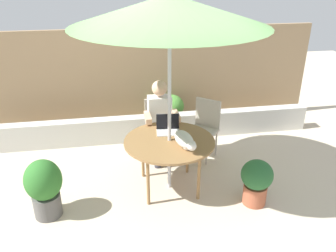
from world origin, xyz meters
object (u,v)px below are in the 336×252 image
Objects in this scene: chair_empty at (205,124)px; patio_umbrella at (170,10)px; person_seated at (160,117)px; potted_plant_near_fence at (172,109)px; chair_occupied at (159,124)px; laptop at (168,127)px; potted_plant_by_chair at (44,186)px; cat at (185,140)px; potted_plant_corner at (256,180)px; patio_table at (169,144)px.

patio_umbrella is at bearing -131.28° from chair_empty.
person_seated is 2.00× the size of potted_plant_near_fence.
chair_occupied is 1.00× the size of chair_empty.
potted_plant_by_chair is (-1.54, -0.57, -0.36)m from laptop.
potted_plant_by_chair is at bearing -168.36° from patio_umbrella.
potted_plant_near_fence is at bearing 105.97° from chair_empty.
cat is (-0.52, -0.96, 0.27)m from chair_empty.
person_seated reaches higher than chair_empty.
laptop is at bearing -102.17° from potted_plant_near_fence.
person_seated is 0.49m from laptop.
cat is 1.10× the size of potted_plant_corner.
potted_plant_by_chair is (-1.51, -1.22, -0.12)m from chair_occupied.
patio_table is at bearing 128.74° from cat.
potted_plant_near_fence is (-0.31, 1.08, -0.17)m from chair_empty.
chair_occupied reaches higher than potted_plant_near_fence.
patio_umbrella is 3.31× the size of potted_plant_by_chair.
potted_plant_near_fence is at bearing 84.03° from cat.
potted_plant_corner is (0.31, -1.28, -0.19)m from chair_empty.
patio_table is 1.29× the size of chair_occupied.
patio_umbrella is at bearing 128.74° from cat.
laptop is 1.30m from potted_plant_corner.
cat reaches higher than potted_plant_near_fence.
potted_plant_near_fence is (0.37, 1.85, -0.30)m from patio_table.
person_seated reaches higher than chair_occupied.
potted_plant_near_fence is at bearing 71.46° from person_seated.
potted_plant_corner is (0.98, -1.26, -0.36)m from person_seated.
person_seated is 3.79× the size of laptop.
cat is 0.89× the size of potted_plant_by_chair.
person_seated is at bearing 99.33° from cat.
patio_umbrella is 3.95× the size of potted_plant_near_fence.
laptop is 0.44× the size of potted_plant_by_chair.
cat is at bearing -95.97° from potted_plant_near_fence.
laptop is 0.47m from cat.
patio_table is 1.56× the size of potted_plant_by_chair.
chair_occupied is 1.73m from potted_plant_corner.
patio_umbrella is 1.74m from person_seated.
patio_table is 1.29× the size of chair_empty.
patio_table reaches higher than potted_plant_corner.
patio_umbrella is at bearing -95.78° from laptop.
cat is 1.00m from potted_plant_corner.
patio_umbrella is at bearing -90.00° from person_seated.
chair_occupied is 1.14m from cat.
chair_occupied is 0.69m from chair_empty.
chair_occupied is 1.44× the size of potted_plant_near_fence.
chair_empty is at bearing -74.03° from potted_plant_near_fence.
laptop is at bearing 84.22° from patio_table.
cat is at bearing -81.98° from chair_occupied.
cat is 1.06× the size of potted_plant_near_fence.
patio_table is 1.93× the size of potted_plant_corner.
patio_umbrella reaches higher than potted_plant_corner.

